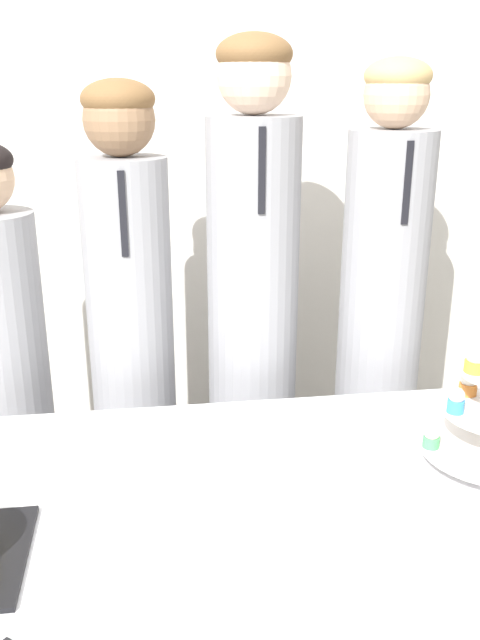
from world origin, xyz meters
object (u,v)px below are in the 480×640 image
at_px(student_0, 7,397).
at_px(student_3, 378,343).
at_px(student_1, 133,361).
at_px(student_2, 252,339).
at_px(cake_knife, 16,639).

height_order(student_0, student_3, student_3).
distance_m(student_0, student_1, 0.38).
height_order(student_1, student_3, student_3).
distance_m(student_2, student_3, 0.40).
bearing_deg(cake_knife, student_3, -0.84).
relative_size(cake_knife, student_1, 0.13).
height_order(student_1, student_2, student_2).
distance_m(student_1, student_2, 0.36).
bearing_deg(student_1, student_3, 0.00).
xyz_separation_m(student_1, student_2, (0.36, 0.00, 0.05)).
distance_m(student_0, student_2, 0.74).
bearing_deg(student_1, student_0, -180.00).
bearing_deg(student_0, cake_knife, -78.96).
distance_m(cake_knife, student_1, 1.02).
distance_m(student_0, student_3, 1.12).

